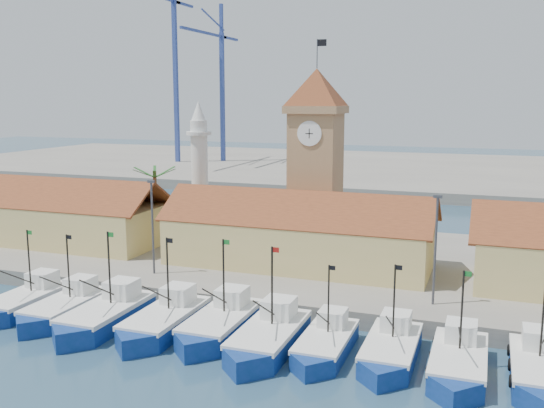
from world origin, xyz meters
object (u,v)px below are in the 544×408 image
at_px(boat_5, 267,340).
at_px(clock_tower, 316,156).
at_px(boat_0, 24,303).
at_px(minaret, 200,169).

relative_size(boat_5, clock_tower, 0.46).
height_order(boat_5, clock_tower, clock_tower).
height_order(boat_0, clock_tower, clock_tower).
xyz_separation_m(boat_5, clock_tower, (-3.32, 24.04, 11.14)).
xyz_separation_m(boat_0, minaret, (4.18, 25.39, 8.97)).
bearing_deg(boat_0, minaret, 80.64).
relative_size(clock_tower, minaret, 1.39).
bearing_deg(boat_0, clock_tower, 50.64).
bearing_deg(minaret, boat_5, -54.87).
relative_size(boat_5, minaret, 0.65).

